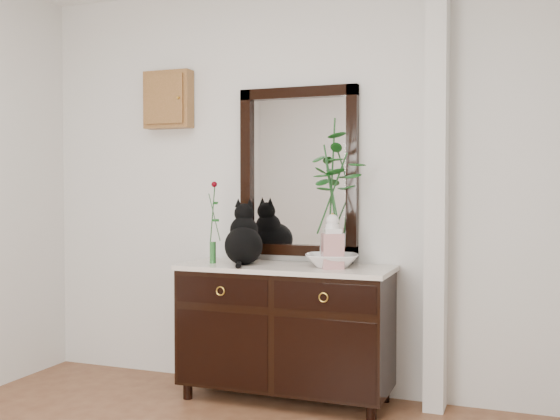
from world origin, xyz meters
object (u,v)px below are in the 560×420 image
at_px(sideboard, 286,325).
at_px(lotus_bowl, 332,260).
at_px(cat, 244,233).
at_px(ginger_jar, 332,241).

relative_size(sideboard, lotus_bowl, 4.07).
bearing_deg(lotus_bowl, cat, -175.10).
bearing_deg(lotus_bowl, ginger_jar, -71.48).
xyz_separation_m(sideboard, cat, (-0.28, -0.02, 0.57)).
distance_m(cat, lotus_bowl, 0.59).
height_order(sideboard, cat, cat).
bearing_deg(ginger_jar, lotus_bowl, 108.52).
xyz_separation_m(cat, lotus_bowl, (0.57, 0.05, -0.16)).
relative_size(sideboard, cat, 3.37).
height_order(cat, lotus_bowl, cat).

